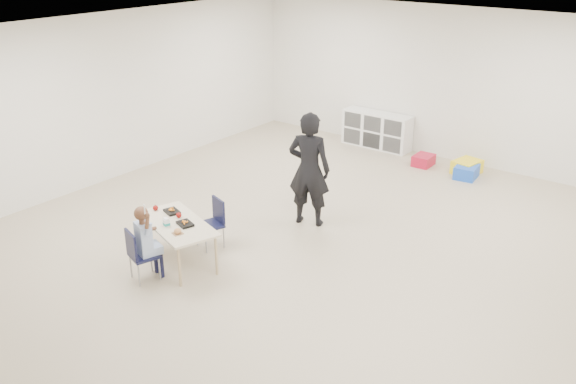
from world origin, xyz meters
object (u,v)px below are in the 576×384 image
Objects in this scene: cubby_shelf at (377,130)px; adult at (309,169)px; table at (179,242)px; child at (142,240)px; chair_near at (144,254)px.

adult is (0.97, -3.66, 0.49)m from cubby_shelf.
cubby_shelf is at bearing -93.99° from adult.
table is 0.60m from child.
child is (0.00, 0.00, 0.20)m from chair_near.
chair_near is 2.65m from adult.
cubby_shelf reaches higher than table.
child is 0.76× the size of cubby_shelf.
cubby_shelf is (-0.30, 6.18, 0.01)m from chair_near.
table is 0.55m from chair_near.
adult is at bearing 93.41° from child.
chair_near is 0.48× the size of cubby_shelf.
chair_near is at bearing -74.14° from table.
table is at bearing 105.86° from child.
chair_near is 6.19m from cubby_shelf.
cubby_shelf is (-0.30, 6.18, -0.18)m from child.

